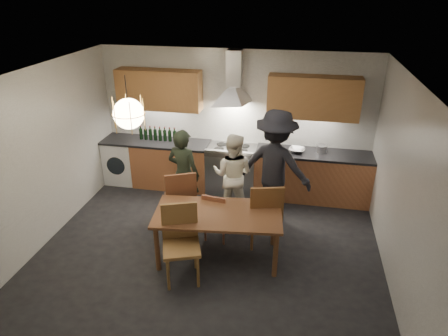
% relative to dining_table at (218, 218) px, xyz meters
% --- Properties ---
extents(ground, '(5.00, 5.00, 0.00)m').
position_rel_dining_table_xyz_m(ground, '(-0.17, 0.09, -0.66)').
color(ground, black).
rests_on(ground, ground).
extents(room_shell, '(5.02, 4.52, 2.61)m').
position_rel_dining_table_xyz_m(room_shell, '(-0.17, 0.09, 1.05)').
color(room_shell, white).
rests_on(room_shell, ground).
extents(counter_run, '(5.00, 0.62, 0.90)m').
position_rel_dining_table_xyz_m(counter_run, '(-0.14, 2.04, -0.21)').
color(counter_run, '#BE7549').
rests_on(counter_run, ground).
extents(range_stove, '(0.90, 0.60, 0.92)m').
position_rel_dining_table_xyz_m(range_stove, '(-0.17, 2.04, -0.21)').
color(range_stove, silver).
rests_on(range_stove, ground).
extents(wall_fixtures, '(4.30, 0.54, 1.10)m').
position_rel_dining_table_xyz_m(wall_fixtures, '(-0.17, 2.16, 1.22)').
color(wall_fixtures, '#BF8349').
rests_on(wall_fixtures, ground).
extents(pendant_lamp, '(0.43, 0.43, 0.70)m').
position_rel_dining_table_xyz_m(pendant_lamp, '(-1.17, -0.01, 1.44)').
color(pendant_lamp, black).
rests_on(pendant_lamp, ground).
extents(dining_table, '(1.85, 1.07, 0.74)m').
position_rel_dining_table_xyz_m(dining_table, '(0.00, 0.00, 0.00)').
color(dining_table, brown).
rests_on(dining_table, ground).
extents(chair_back_left, '(0.62, 0.62, 1.05)m').
position_rel_dining_table_xyz_m(chair_back_left, '(-0.72, 0.58, -0.06)').
color(chair_back_left, brown).
rests_on(chair_back_left, ground).
extents(chair_back_mid, '(0.42, 0.42, 0.81)m').
position_rel_dining_table_xyz_m(chair_back_mid, '(-0.12, 0.39, -0.19)').
color(chair_back_mid, brown).
rests_on(chair_back_mid, ground).
extents(chair_back_right, '(0.58, 0.58, 1.06)m').
position_rel_dining_table_xyz_m(chair_back_right, '(0.62, 0.39, -0.05)').
color(chair_back_right, brown).
rests_on(chair_back_right, ground).
extents(chair_front, '(0.61, 0.61, 1.05)m').
position_rel_dining_table_xyz_m(chair_front, '(-0.40, -0.47, -0.05)').
color(chair_front, brown).
rests_on(chair_front, ground).
extents(person_left, '(0.64, 0.50, 1.54)m').
position_rel_dining_table_xyz_m(person_left, '(-0.80, 1.03, 0.11)').
color(person_left, black).
rests_on(person_left, ground).
extents(person_mid, '(0.76, 0.62, 1.44)m').
position_rel_dining_table_xyz_m(person_mid, '(-0.01, 1.27, 0.06)').
color(person_mid, white).
rests_on(person_mid, ground).
extents(person_right, '(1.35, 0.99, 1.87)m').
position_rel_dining_table_xyz_m(person_right, '(0.68, 1.30, 0.28)').
color(person_right, black).
rests_on(person_right, ground).
extents(mixing_bowl, '(0.33, 0.33, 0.07)m').
position_rel_dining_table_xyz_m(mixing_bowl, '(1.00, 2.02, 0.28)').
color(mixing_bowl, silver).
rests_on(mixing_bowl, counter_run).
extents(stock_pot, '(0.23, 0.23, 0.13)m').
position_rel_dining_table_xyz_m(stock_pot, '(1.43, 2.09, 0.31)').
color(stock_pot, '#B5B5B9').
rests_on(stock_pot, counter_run).
extents(wine_bottles, '(0.74, 0.06, 0.27)m').
position_rel_dining_table_xyz_m(wine_bottles, '(-1.61, 2.10, 0.38)').
color(wine_bottles, black).
rests_on(wine_bottles, counter_run).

